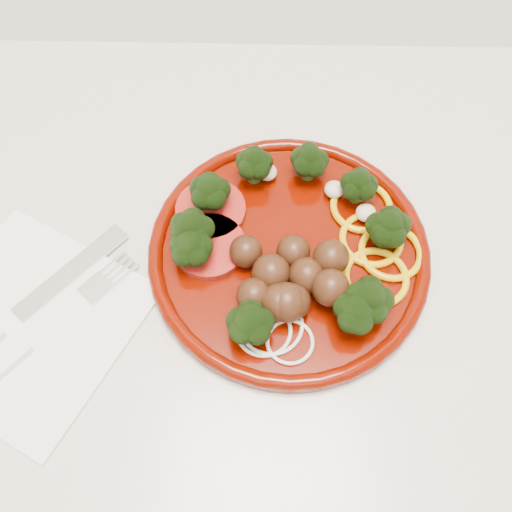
{
  "coord_description": "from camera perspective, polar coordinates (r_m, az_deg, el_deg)",
  "views": [
    {
      "loc": [
        0.08,
        1.47,
        1.37
      ],
      "look_at": [
        0.07,
        1.71,
        0.92
      ],
      "focal_mm": 40.0,
      "sensor_mm": 36.0,
      "label": 1
    }
  ],
  "objects": [
    {
      "name": "counter",
      "position": [
        0.95,
        -4.56,
        -13.8
      ],
      "size": [
        2.4,
        0.6,
        0.9
      ],
      "color": "silver",
      "rests_on": "ground"
    },
    {
      "name": "plate",
      "position": [
        0.52,
        3.35,
        0.58
      ],
      "size": [
        0.26,
        0.26,
        0.05
      ],
      "rotation": [
        0.0,
        0.0,
        -0.22
      ],
      "color": "#4A0800",
      "rests_on": "counter"
    },
    {
      "name": "napkin",
      "position": [
        0.54,
        -21.83,
        -6.33
      ],
      "size": [
        0.23,
        0.23,
        0.0
      ],
      "primitive_type": "cube",
      "rotation": [
        0.0,
        0.0,
        1.08
      ],
      "color": "white",
      "rests_on": "counter"
    },
    {
      "name": "fork",
      "position": [
        0.53,
        -23.28,
        -9.46
      ],
      "size": [
        0.15,
        0.16,
        0.01
      ],
      "rotation": [
        0.0,
        0.0,
        0.84
      ],
      "color": "white",
      "rests_on": "napkin"
    }
  ]
}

